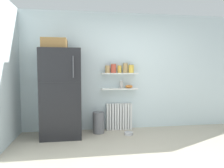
# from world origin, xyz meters

# --- Properties ---
(ground_plane) EXTENTS (7.04, 7.04, 0.00)m
(ground_plane) POSITION_xyz_m (0.00, 0.50, 0.00)
(ground_plane) COLOR #B2A893
(back_wall) EXTENTS (7.04, 0.10, 2.60)m
(back_wall) POSITION_xyz_m (0.00, 2.05, 1.30)
(back_wall) COLOR silver
(back_wall) RESTS_ON ground_plane
(refrigerator) EXTENTS (0.78, 0.73, 1.94)m
(refrigerator) POSITION_xyz_m (-1.32, 1.65, 0.92)
(refrigerator) COLOR black
(refrigerator) RESTS_ON ground_plane
(radiator) EXTENTS (0.57, 0.12, 0.59)m
(radiator) POSITION_xyz_m (-0.09, 1.92, 0.29)
(radiator) COLOR white
(radiator) RESTS_ON ground_plane
(wall_shelf_lower) EXTENTS (0.80, 0.22, 0.02)m
(wall_shelf_lower) POSITION_xyz_m (-0.09, 1.89, 0.92)
(wall_shelf_lower) COLOR white
(wall_shelf_upper) EXTENTS (0.80, 0.22, 0.02)m
(wall_shelf_upper) POSITION_xyz_m (-0.09, 1.89, 1.26)
(wall_shelf_upper) COLOR white
(storage_jar_0) EXTENTS (0.10, 0.10, 0.18)m
(storage_jar_0) POSITION_xyz_m (-0.35, 1.89, 1.36)
(storage_jar_0) COLOR tan
(storage_jar_0) RESTS_ON wall_shelf_upper
(storage_jar_1) EXTENTS (0.12, 0.12, 0.21)m
(storage_jar_1) POSITION_xyz_m (-0.22, 1.89, 1.38)
(storage_jar_1) COLOR #C64C38
(storage_jar_1) RESTS_ON wall_shelf_upper
(storage_jar_2) EXTENTS (0.08, 0.08, 0.18)m
(storage_jar_2) POSITION_xyz_m (-0.09, 1.89, 1.36)
(storage_jar_2) COLOR yellow
(storage_jar_2) RESTS_ON wall_shelf_upper
(storage_jar_3) EXTENTS (0.10, 0.10, 0.23)m
(storage_jar_3) POSITION_xyz_m (0.04, 1.89, 1.38)
(storage_jar_3) COLOR tan
(storage_jar_3) RESTS_ON wall_shelf_upper
(storage_jar_4) EXTENTS (0.12, 0.12, 0.19)m
(storage_jar_4) POSITION_xyz_m (0.17, 1.89, 1.37)
(storage_jar_4) COLOR yellow
(storage_jar_4) RESTS_ON wall_shelf_upper
(vase) EXTENTS (0.07, 0.07, 0.17)m
(vase) POSITION_xyz_m (-0.05, 1.89, 1.02)
(vase) COLOR #B2ADA8
(vase) RESTS_ON wall_shelf_lower
(shelf_bowl) EXTENTS (0.16, 0.16, 0.07)m
(shelf_bowl) POSITION_xyz_m (0.13, 1.89, 0.97)
(shelf_bowl) COLOR orange
(shelf_bowl) RESTS_ON wall_shelf_lower
(trash_bin) EXTENTS (0.24, 0.24, 0.45)m
(trash_bin) POSITION_xyz_m (-0.57, 1.74, 0.22)
(trash_bin) COLOR slate
(trash_bin) RESTS_ON ground_plane
(pet_food_bowl) EXTENTS (0.18, 0.18, 0.05)m
(pet_food_bowl) POSITION_xyz_m (0.04, 1.53, 0.03)
(pet_food_bowl) COLOR #B7B7BC
(pet_food_bowl) RESTS_ON ground_plane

